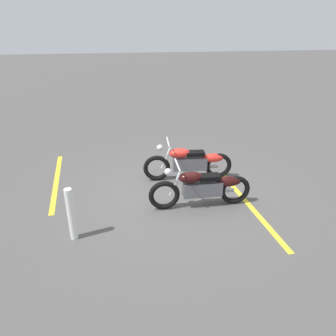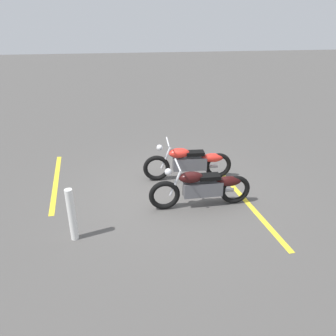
% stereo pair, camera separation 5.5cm
% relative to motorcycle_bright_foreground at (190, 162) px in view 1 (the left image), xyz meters
% --- Properties ---
extents(ground_plane, '(60.00, 60.00, 0.00)m').
position_rel_motorcycle_bright_foreground_xyz_m(ground_plane, '(0.42, 0.66, -0.46)').
color(ground_plane, '#514F4C').
extents(motorcycle_bright_foreground, '(2.23, 0.62, 1.04)m').
position_rel_motorcycle_bright_foreground_xyz_m(motorcycle_bright_foreground, '(0.00, 0.00, 0.00)').
color(motorcycle_bright_foreground, black).
rests_on(motorcycle_bright_foreground, ground).
extents(motorcycle_dark_foreground, '(2.23, 0.62, 1.04)m').
position_rel_motorcycle_bright_foreground_xyz_m(motorcycle_dark_foreground, '(-0.02, 1.31, 0.00)').
color(motorcycle_dark_foreground, black).
rests_on(motorcycle_dark_foreground, ground).
extents(bollard_post, '(0.14, 0.14, 1.05)m').
position_rel_motorcycle_bright_foreground_xyz_m(bollard_post, '(2.62, 2.11, 0.06)').
color(bollard_post, white).
rests_on(bollard_post, ground).
extents(parking_stripe_near, '(0.44, 3.20, 0.01)m').
position_rel_motorcycle_bright_foreground_xyz_m(parking_stripe_near, '(-1.06, 1.50, -0.46)').
color(parking_stripe_near, yellow).
rests_on(parking_stripe_near, ground).
extents(parking_stripe_mid, '(0.44, 3.20, 0.01)m').
position_rel_motorcycle_bright_foreground_xyz_m(parking_stripe_mid, '(3.36, -0.32, -0.46)').
color(parking_stripe_mid, yellow).
rests_on(parking_stripe_mid, ground).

